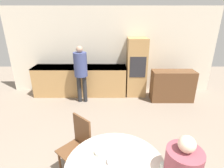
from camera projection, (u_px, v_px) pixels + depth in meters
wall_back at (111, 51)px, 5.43m from camera, size 6.41×0.05×2.60m
kitchen_counter at (81, 80)px, 5.41m from camera, size 2.79×0.60×0.90m
oven_unit at (136, 67)px, 5.27m from camera, size 0.57×0.59×1.75m
sideboard at (172, 86)px, 5.02m from camera, size 1.20×0.45×0.89m
chair_far_left at (78, 143)px, 2.66m from camera, size 0.57×0.57×0.94m
person_standing at (81, 69)px, 4.74m from camera, size 0.36×0.36×1.61m
cup at (163, 167)px, 1.91m from camera, size 0.07×0.07×0.08m
bowl_near at (114, 161)px, 2.00m from camera, size 0.15×0.15×0.05m
bowl_centre at (101, 152)px, 2.14m from camera, size 0.15×0.15×0.04m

